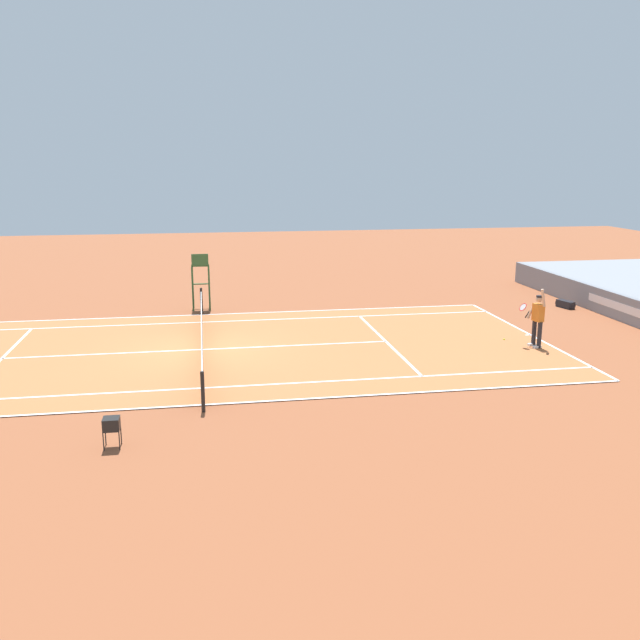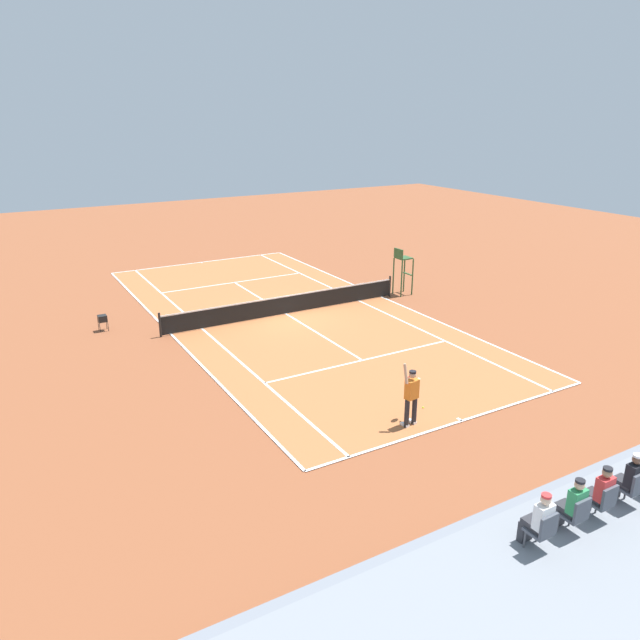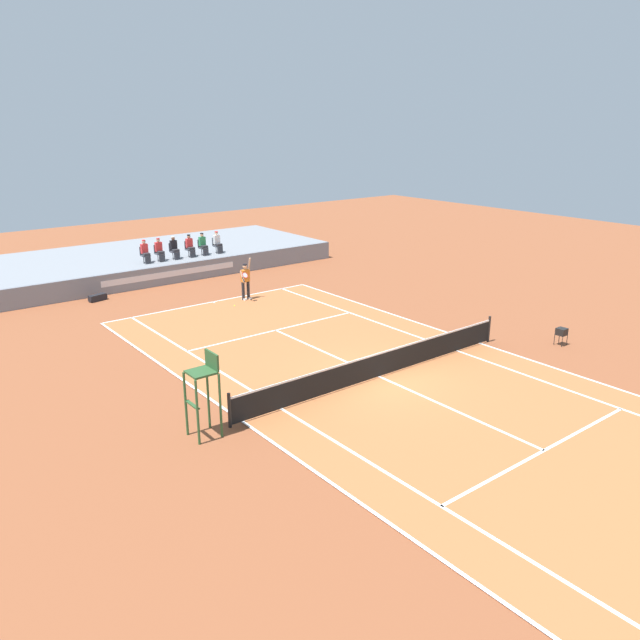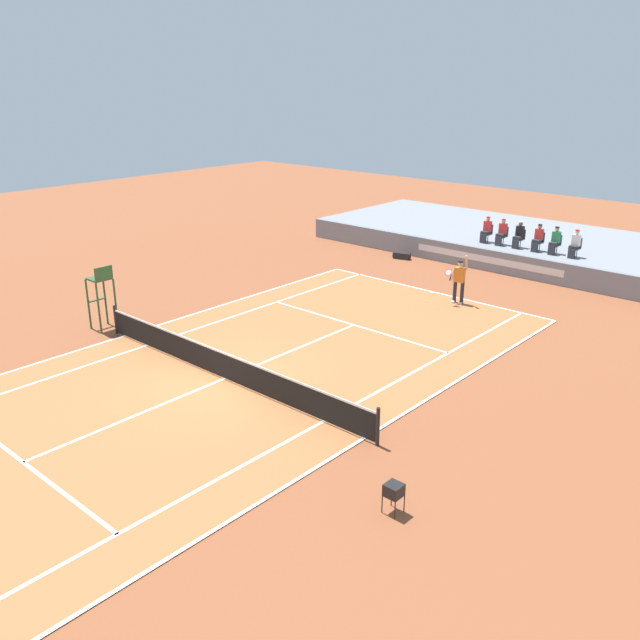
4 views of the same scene
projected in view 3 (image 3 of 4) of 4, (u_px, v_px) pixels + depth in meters
The scene contains 16 objects.
ground_plane at pixel (380, 377), 21.44m from camera, with size 80.00×80.00×0.00m, color brown.
court at pixel (380, 377), 21.44m from camera, with size 11.08×23.88×0.03m.
net at pixel (380, 363), 21.28m from camera, with size 11.98×0.10×1.07m.
barrier_wall at pixel (170, 274), 33.70m from camera, with size 21.94×0.25×1.05m.
bleacher_platform at pixel (138, 261), 36.98m from camera, with size 21.94×8.50×1.05m, color gray.
spectator_seated_0 at pixel (145, 252), 33.80m from camera, with size 0.44×0.60×1.26m.
spectator_seated_1 at pixel (159, 250), 34.29m from camera, with size 0.44×0.60×1.26m.
spectator_seated_2 at pixel (174, 248), 34.82m from camera, with size 0.44×0.60×1.26m.
spectator_seated_3 at pixel (190, 246), 35.38m from camera, with size 0.44×0.60×1.26m.
spectator_seated_4 at pixel (203, 244), 35.87m from camera, with size 0.44×0.60×1.26m.
spectator_seated_5 at pixel (217, 243), 36.42m from camera, with size 0.44×0.60×1.26m.
tennis_player at pixel (245, 280), 30.51m from camera, with size 0.75×0.70×2.08m.
tennis_ball at pixel (235, 306), 29.69m from camera, with size 0.07×0.07×0.07m, color #D1E533.
umpire_chair at pixel (204, 384), 17.04m from camera, with size 0.77×0.77×2.44m.
equipment_bag at pixel (98, 298), 30.59m from camera, with size 0.95×0.52×0.32m.
ball_hopper at pixel (562, 331), 24.39m from camera, with size 0.36×0.36×0.70m.
Camera 3 is at (-13.85, -14.32, 8.43)m, focal length 34.85 mm.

